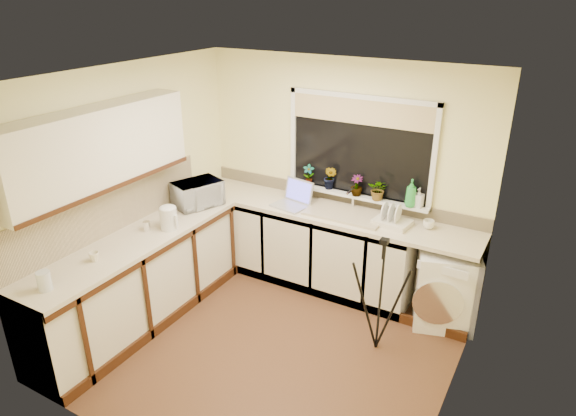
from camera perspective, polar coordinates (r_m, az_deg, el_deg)
The scene contains 34 objects.
floor at distance 4.98m, azimuth -1.96°, elevation -14.78°, with size 3.20×3.20×0.00m, color #553422.
ceiling at distance 3.96m, azimuth -2.46°, elevation 14.31°, with size 3.20×3.20×0.00m, color white.
wall_back at distance 5.56m, azimuth 5.96°, elevation 3.85°, with size 3.20×3.20×0.00m, color #FEF5A9.
wall_front at distance 3.32m, azimuth -16.17°, elevation -11.54°, with size 3.20×3.20×0.00m, color #FEF5A9.
wall_left at distance 5.28m, azimuth -17.14°, elevation 1.83°, with size 3.00×3.00×0.00m, color #FEF5A9.
wall_right at distance 3.83m, azimuth 18.83°, elevation -6.90°, with size 3.00×3.00×0.00m, color #FEF5A9.
base_cabinet_back at distance 5.76m, azimuth 1.45°, elevation -3.95°, with size 2.55×0.60×0.86m, color silver.
base_cabinet_left at distance 5.24m, azimuth -16.14°, elevation -7.93°, with size 0.54×2.40×0.86m, color silver.
worktop_back at distance 5.43m, azimuth 4.52°, elevation -0.50°, with size 3.20×0.60×0.04m, color beige.
worktop_left at distance 5.03m, azimuth -16.71°, elevation -3.54°, with size 0.60×2.40×0.04m, color beige.
upper_cabinet at distance 4.71m, azimuth -20.49°, elevation 6.21°, with size 0.28×1.90×0.70m, color silver.
splashback_left at distance 5.13m, azimuth -19.28°, elevation -0.32°, with size 0.02×2.40×0.45m, color beige.
splashback_back at distance 5.64m, azimuth 5.80°, elevation 1.37°, with size 3.20×0.02×0.14m, color beige.
window_glass at distance 5.37m, azimuth 8.00°, elevation 6.70°, with size 1.50×0.02×1.00m, color black.
window_blind at distance 5.26m, azimuth 8.12°, elevation 10.55°, with size 1.50×0.02×0.25m, color tan.
windowsill at distance 5.49m, azimuth 7.48°, elevation 1.41°, with size 1.60×0.14×0.03m, color white.
sink at distance 5.35m, azimuth 6.46°, elevation -0.60°, with size 0.82×0.46×0.03m, color tan.
faucet at distance 5.46m, azimuth 7.27°, elevation 1.09°, with size 0.03×0.03×0.24m, color silver.
washing_machine at distance 5.27m, azimuth 17.14°, elevation -8.36°, with size 0.56×0.54×0.79m, color white.
laptop at distance 5.52m, azimuth 0.66°, elevation 1.03°, with size 0.42×0.39×0.27m.
kettle at distance 5.09m, azimuth -13.17°, elevation -1.16°, with size 0.17×0.17×0.22m, color silver.
dish_rack at distance 5.18m, azimuth 11.51°, elevation -1.60°, with size 0.35×0.26×0.05m, color beige.
tripod at distance 4.67m, azimuth 10.21°, elevation -9.58°, with size 0.55×0.55×1.12m, color black, non-canonical shape.
glass_jug at distance 4.44m, azimuth -25.52°, elevation -7.33°, with size 0.11×0.11×0.16m, color silver.
steel_jar at distance 5.14m, azimuth -15.47°, elevation -1.96°, with size 0.07×0.07×0.10m, color white.
microwave at distance 5.58m, azimuth -10.05°, elevation 1.59°, with size 0.49×0.33×0.27m, color silver.
plant_a at distance 5.66m, azimuth 2.32°, elevation 3.70°, with size 0.12×0.08×0.23m, color #999999.
plant_b at distance 5.55m, azimuth 4.72°, elevation 3.38°, with size 0.14×0.12×0.26m, color #999999.
plant_c at distance 5.41m, azimuth 7.65°, elevation 2.49°, with size 0.12×0.12×0.22m, color #999999.
plant_d at distance 5.33m, azimuth 10.06°, elevation 2.04°, with size 0.21×0.18×0.23m, color #999999.
soap_bottle_green at distance 5.23m, azimuth 13.55°, elevation 1.62°, with size 0.11×0.11×0.29m, color green.
soap_bottle_clear at distance 5.26m, azimuth 14.35°, elevation 1.14°, with size 0.09×0.09×0.20m, color #999999.
cup_back at distance 5.18m, azimuth 15.40°, elevation -1.78°, with size 0.11×0.11×0.09m, color white.
cup_left at distance 4.73m, azimuth -20.78°, elevation -5.09°, with size 0.09×0.09×0.08m, color #EEE5C4.
Camera 1 is at (2.07, -3.32, 3.08)m, focal length 31.92 mm.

